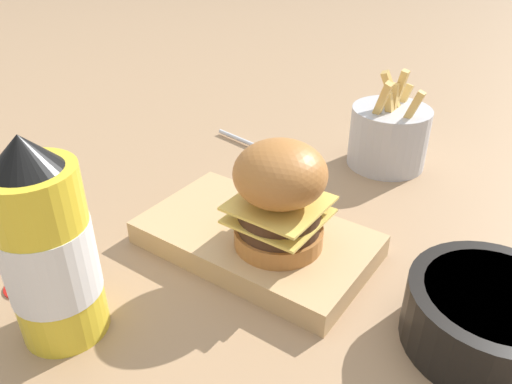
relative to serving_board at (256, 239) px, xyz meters
name	(u,v)px	position (x,y,z in m)	size (l,w,h in m)	color
ground_plane	(254,229)	(0.03, -0.03, -0.01)	(6.00, 6.00, 0.00)	#9E7A56
serving_board	(256,239)	(0.00, 0.00, 0.00)	(0.27, 0.15, 0.03)	tan
burger	(280,195)	(-0.04, 0.01, 0.08)	(0.10, 0.10, 0.12)	#AD6B33
ketchup_bottle	(48,251)	(0.08, 0.21, 0.08)	(0.08, 0.08, 0.20)	yellow
fries_basket	(389,136)	(-0.04, -0.29, 0.03)	(0.12, 0.12, 0.15)	#B7B7BC
side_bowl	(490,317)	(-0.26, 0.00, 0.02)	(0.15, 0.15, 0.06)	black
spoon	(276,154)	(0.11, -0.21, -0.01)	(0.18, 0.05, 0.01)	silver
ketchup_puddle	(24,286)	(0.16, 0.20, -0.01)	(0.04, 0.04, 0.00)	#9E140F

